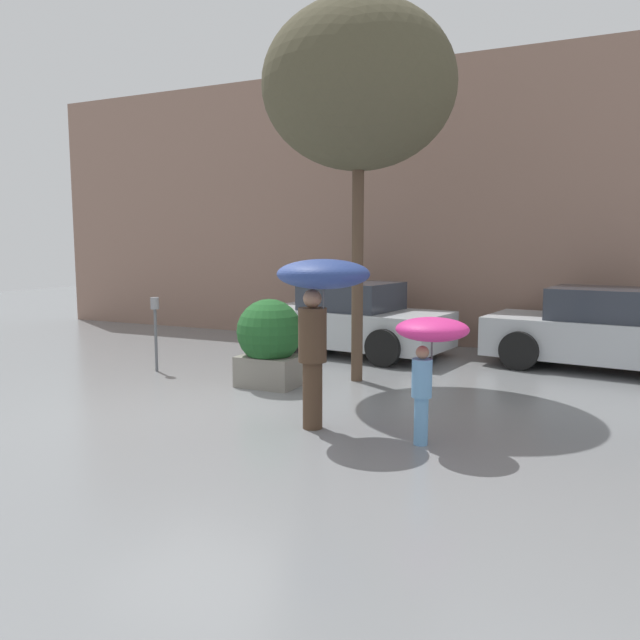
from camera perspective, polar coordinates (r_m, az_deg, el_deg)
name	(u,v)px	position (r m, az deg, el deg)	size (l,w,h in m)	color
ground_plane	(204,406)	(8.66, -10.60, -7.76)	(40.00, 40.00, 0.00)	slate
building_facade	(374,206)	(14.17, 4.97, 10.31)	(18.00, 0.30, 6.00)	#8C6B5B
planter_box	(269,341)	(9.59, -4.64, -1.88)	(1.00, 1.00, 1.35)	gray
person_adult	(321,294)	(7.19, 0.06, 2.42)	(1.07, 1.07, 2.02)	#473323
person_child	(430,341)	(6.80, 10.04, -1.92)	(0.79, 0.79, 1.40)	#669ED1
parked_car_near	(352,321)	(12.44, 2.91, -0.06)	(4.01, 2.36, 1.42)	#B7BCC1
parked_car_far	(603,332)	(11.93, 24.48, -1.00)	(4.06, 2.32, 1.42)	#B7BCC1
street_tree	(359,87)	(10.10, 3.57, 20.48)	(2.95, 2.95, 5.81)	brown
parking_meter	(155,318)	(10.98, -14.84, 0.14)	(0.14, 0.14, 1.28)	#595B60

